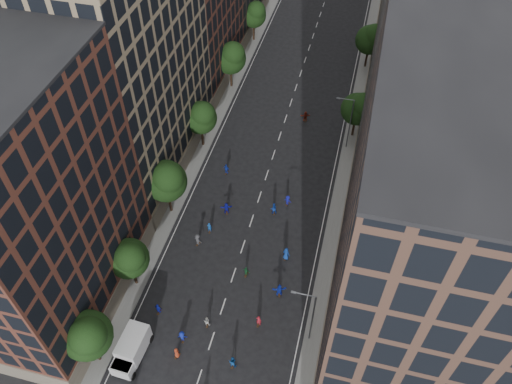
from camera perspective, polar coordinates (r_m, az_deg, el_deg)
ground at (r=76.61m, az=1.93°, el=4.02°), size 240.00×240.00×0.00m
sidewalk_left at (r=84.53m, az=-4.96°, el=8.82°), size 4.00×105.00×0.15m
sidewalk_right at (r=81.31m, az=11.45°, el=6.08°), size 4.00×105.00×0.15m
bldg_left_a at (r=54.56m, az=-24.89°, el=-1.87°), size 14.00×22.00×30.00m
bldg_left_b at (r=68.05m, az=-15.00°, el=14.23°), size 14.00×26.00×34.00m
bldg_left_c at (r=87.52m, az=-8.03°, el=20.84°), size 14.00×20.00×28.00m
bldg_right_a at (r=46.20m, az=18.84°, el=-4.67°), size 14.00×30.00×36.00m
bldg_right_b at (r=69.24m, az=19.04°, el=13.32°), size 14.00×28.00×33.00m
tree_left_0 at (r=54.85m, az=-18.69°, el=-15.27°), size 5.20×5.20×8.83m
tree_left_1 at (r=59.29m, az=-14.29°, el=-7.33°), size 4.80×4.80×8.21m
tree_left_2 at (r=65.28m, az=-10.20°, el=1.35°), size 5.60×5.60×9.45m
tree_left_3 at (r=75.10m, az=-6.29°, el=8.57°), size 5.00×5.00×8.58m
tree_left_4 at (r=87.22m, az=-2.86°, el=15.15°), size 5.40×5.40×9.08m
tree_left_5 at (r=100.79m, az=-0.18°, el=19.70°), size 4.80×4.80×8.33m
tree_right_a at (r=78.11m, az=11.63°, el=9.38°), size 5.00×5.00×8.39m
tree_right_b at (r=94.68m, az=13.03°, el=16.72°), size 5.20×5.20×8.83m
streetlamp_near at (r=54.40m, az=6.26°, el=-13.84°), size 2.64×0.22×9.06m
streetlamp_far at (r=76.15m, az=10.59°, el=7.98°), size 2.64×0.22×9.06m
cargo_van at (r=58.01m, az=-14.07°, el=-17.02°), size 2.81×5.57×2.90m
skater_2 at (r=56.59m, az=-2.71°, el=-18.82°), size 0.88×0.69×1.77m
skater_3 at (r=58.41m, az=-8.42°, el=-16.04°), size 1.19×0.85×1.66m
skater_4 at (r=60.54m, az=-11.10°, el=-12.96°), size 1.01×0.59×1.62m
skater_5 at (r=60.61m, az=2.69°, el=-11.16°), size 1.85×1.11×1.90m
skater_6 at (r=57.71m, az=-9.06°, el=-17.70°), size 0.90×0.77×1.57m
skater_7 at (r=58.65m, az=0.31°, el=-14.50°), size 0.70×0.51×1.78m
skater_8 at (r=59.02m, az=-5.64°, el=-14.51°), size 0.82×0.69×1.52m
skater_9 at (r=65.26m, az=-6.66°, el=-5.46°), size 1.34×1.08×1.81m
skater_10 at (r=62.19m, az=-1.13°, el=-9.07°), size 0.97×0.54×1.57m
skater_11 at (r=68.35m, az=-3.40°, el=-1.86°), size 1.74×1.10×1.79m
skater_12 at (r=63.55m, az=3.46°, el=-7.07°), size 1.10×0.89×1.95m
skater_13 at (r=66.49m, az=-5.35°, el=-4.05°), size 0.64×0.46×1.62m
skater_14 at (r=68.20m, az=2.02°, el=-1.90°), size 1.10×0.99×1.85m
skater_15 at (r=69.44m, az=3.64°, el=-0.98°), size 1.14×0.84×1.58m
skater_16 at (r=73.56m, az=-3.40°, el=2.62°), size 1.09×0.68×1.73m
skater_17 at (r=82.89m, az=5.67°, el=8.57°), size 1.73×1.02×1.78m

